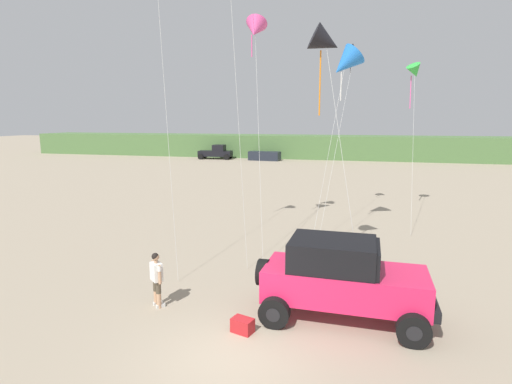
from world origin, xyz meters
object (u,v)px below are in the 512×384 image
Objects in this scene: kite_purple_stunt at (345,63)px; kite_green_box at (255,29)px; kite_pink_ribbon at (354,54)px; distant_sedan at (264,156)px; distant_pickup at (216,152)px; cooler_box at (243,325)px; jeep at (342,277)px; person_watching at (157,277)px; kite_white_parafoil at (326,42)px; kite_orange_streamer at (415,72)px.

kite_green_box is at bearing -165.59° from kite_purple_stunt.
kite_pink_ribbon reaches higher than kite_purple_stunt.
distant_sedan is 0.44× the size of kite_pink_ribbon.
kite_green_box reaches higher than distant_pickup.
jeep is at bearing 47.45° from cooler_box.
distant_sedan is at bearing 105.67° from jeep.
kite_purple_stunt is (18.55, -34.97, 6.99)m from distant_pickup.
jeep reaches higher than person_watching.
kite_purple_stunt is (3.83, 0.98, -1.41)m from kite_green_box.
kite_pink_ribbon is at bearing 53.31° from kite_green_box.
kite_pink_ribbon is 1.08× the size of kite_purple_stunt.
jeep reaches higher than cooler_box.
kite_white_parafoil is at bearing -94.79° from kite_pink_ribbon.
distant_pickup is 37.50m from kite_orange_streamer.
kite_purple_stunt reaches higher than kite_white_parafoil.
kite_green_box is (1.07, 7.64, 8.40)m from person_watching.
kite_orange_streamer is (3.26, 0.99, -0.92)m from kite_pink_ribbon.
kite_pink_ribbon reaches higher than kite_orange_streamer.
kite_white_parafoil is 10.90m from kite_orange_streamer.
kite_purple_stunt reaches higher than distant_sedan.
distant_pickup reaches higher than distant_sedan.
kite_white_parafoil is at bearing 89.49° from cooler_box.
kite_purple_stunt is (4.91, 8.62, 6.99)m from person_watching.
kite_purple_stunt is at bearing -122.63° from kite_orange_streamer.
kite_purple_stunt reaches higher than cooler_box.
kite_pink_ribbon is 1.11× the size of kite_orange_streamer.
kite_green_box is at bearing -126.69° from kite_pink_ribbon.
distant_pickup is at bearing 126.86° from kite_orange_streamer.
jeep is at bearing 6.59° from person_watching.
jeep is 0.55× the size of kite_purple_stunt.
cooler_box is 17.80m from kite_orange_streamer.
distant_sedan is 0.49× the size of kite_orange_streamer.
kite_orange_streamer is at bearing 86.80° from cooler_box.
kite_purple_stunt is at bearing -66.55° from distant_sedan.
kite_green_box reaches higher than distant_sedan.
person_watching is 0.19× the size of kite_purple_stunt.
distant_sedan is 41.50m from kite_white_parafoil.
kite_orange_streamer is at bearing -53.14° from distant_pickup.
distant_sedan is 33.46m from kite_pink_ribbon.
kite_white_parafoil is at bearing -69.26° from distant_sedan.
distant_sedan reaches higher than cooler_box.
jeep is 5.37m from person_watching.
kite_purple_stunt is (11.55, -34.69, 7.33)m from distant_sedan.
kite_pink_ribbon is at bearing 90.70° from jeep.
person_watching is at bearing -173.41° from jeep.
kite_green_box is (-1.80, 8.46, 9.15)m from cooler_box.
kite_green_box is at bearing -67.74° from distant_pickup.
jeep is 1.16× the size of distant_sedan.
kite_purple_stunt reaches higher than distant_pickup.
person_watching is 11.40m from kite_green_box.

